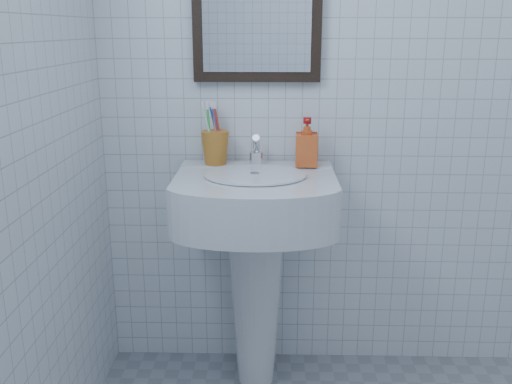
{
  "coord_description": "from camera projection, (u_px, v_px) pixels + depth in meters",
  "views": [
    {
      "loc": [
        -0.4,
        -1.12,
        1.44
      ],
      "look_at": [
        -0.45,
        0.86,
        0.88
      ],
      "focal_mm": 40.0,
      "sensor_mm": 36.0,
      "label": 1
    }
  ],
  "objects": [
    {
      "name": "wall_back",
      "position": [
        372.0,
        79.0,
        2.27
      ],
      "size": [
        2.2,
        0.02,
        2.5
      ],
      "primitive_type": "cube",
      "color": "white",
      "rests_on": "ground"
    },
    {
      "name": "washbasin",
      "position": [
        256.0,
        245.0,
        2.25
      ],
      "size": [
        0.6,
        0.44,
        0.93
      ],
      "color": "silver",
      "rests_on": "ground"
    },
    {
      "name": "faucet",
      "position": [
        256.0,
        152.0,
        2.26
      ],
      "size": [
        0.05,
        0.12,
        0.13
      ],
      "color": "silver",
      "rests_on": "washbasin"
    },
    {
      "name": "toothbrush_cup",
      "position": [
        215.0,
        148.0,
        2.27
      ],
      "size": [
        0.14,
        0.14,
        0.13
      ],
      "primitive_type": null,
      "rotation": [
        0.0,
        0.0,
        -0.33
      ],
      "color": "#B46A21",
      "rests_on": "washbasin"
    },
    {
      "name": "soap_dispenser",
      "position": [
        307.0,
        142.0,
        2.24
      ],
      "size": [
        0.09,
        0.09,
        0.19
      ],
      "primitive_type": "imported",
      "rotation": [
        0.0,
        0.0,
        -0.03
      ],
      "color": "red",
      "rests_on": "washbasin"
    },
    {
      "name": "wall_mirror",
      "position": [
        257.0,
        0.0,
        2.18
      ],
      "size": [
        0.5,
        0.04,
        0.62
      ],
      "color": "black",
      "rests_on": "wall_back"
    }
  ]
}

